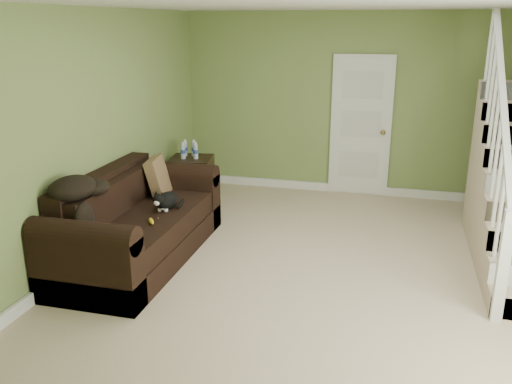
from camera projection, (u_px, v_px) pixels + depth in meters
The scene contains 14 objects.
floor at pixel (325, 269), 5.61m from camera, with size 5.00×5.50×0.01m, color #CCB093.
ceiling at pixel (337, 4), 4.83m from camera, with size 5.00×5.50×0.01m, color white.
wall_back at pixel (355, 106), 7.75m from camera, with size 5.00×0.04×2.60m, color olive.
wall_front at pixel (260, 265), 2.68m from camera, with size 5.00×0.04×2.60m, color olive.
wall_left at pixel (99, 134), 5.83m from camera, with size 0.04×5.50×2.60m, color olive.
baseboard_back at pixel (350, 189), 8.10m from camera, with size 5.00×0.04×0.12m, color white.
baseboard_left at pixel (110, 240), 6.19m from camera, with size 0.04×5.50×0.12m, color white.
door at pixel (361, 127), 7.78m from camera, with size 0.86×0.12×2.02m.
sofa at pixel (136, 226), 5.79m from camera, with size 1.02×2.37×0.94m.
side_table at pixel (192, 180), 7.53m from camera, with size 0.64×0.64×0.89m.
cat at pixel (166, 201), 5.84m from camera, with size 0.24×0.52×0.25m.
banana at pixel (151, 221), 5.45m from camera, with size 0.05×0.16×0.05m, color yellow.
throw_pillow at pixel (158, 177), 6.33m from camera, with size 0.12×0.46×0.46m, color #533821.
throw_blanket at pixel (72, 188), 5.04m from camera, with size 0.40×0.53×0.22m, color black.
Camera 1 is at (0.61, -5.12, 2.45)m, focal length 38.00 mm.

